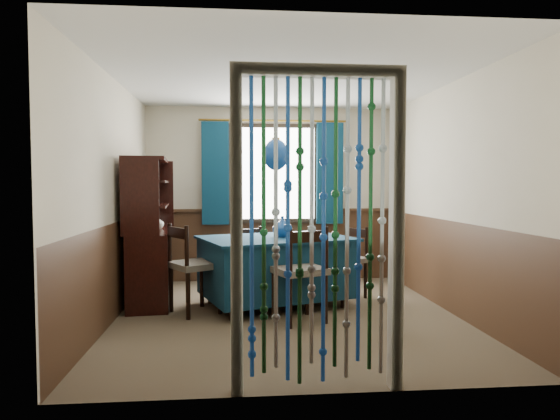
{
  "coord_description": "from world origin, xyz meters",
  "views": [
    {
      "loc": [
        -0.55,
        -5.21,
        1.4
      ],
      "look_at": [
        -0.04,
        0.38,
        1.11
      ],
      "focal_mm": 32.0,
      "sensor_mm": 36.0,
      "label": 1
    }
  ],
  "objects": [
    {
      "name": "floor",
      "position": [
        0.0,
        0.0,
        0.0
      ],
      "size": [
        4.0,
        4.0,
        0.0
      ],
      "primitive_type": "plane",
      "color": "brown",
      "rests_on": "ground"
    },
    {
      "name": "ceiling",
      "position": [
        0.0,
        0.0,
        2.5
      ],
      "size": [
        4.0,
        4.0,
        0.0
      ],
      "primitive_type": "plane",
      "rotation": [
        3.14,
        0.0,
        0.0
      ],
      "color": "silver",
      "rests_on": "ground"
    },
    {
      "name": "wall_back",
      "position": [
        0.0,
        2.0,
        1.25
      ],
      "size": [
        3.6,
        0.0,
        3.6
      ],
      "primitive_type": "plane",
      "rotation": [
        1.57,
        0.0,
        0.0
      ],
      "color": "beige",
      "rests_on": "ground"
    },
    {
      "name": "wall_front",
      "position": [
        0.0,
        -2.0,
        1.25
      ],
      "size": [
        3.6,
        0.0,
        3.6
      ],
      "primitive_type": "plane",
      "rotation": [
        -1.57,
        0.0,
        0.0
      ],
      "color": "beige",
      "rests_on": "ground"
    },
    {
      "name": "wall_left",
      "position": [
        -1.8,
        0.0,
        1.25
      ],
      "size": [
        0.0,
        4.0,
        4.0
      ],
      "primitive_type": "plane",
      "rotation": [
        1.57,
        0.0,
        1.57
      ],
      "color": "beige",
      "rests_on": "ground"
    },
    {
      "name": "wall_right",
      "position": [
        1.8,
        0.0,
        1.25
      ],
      "size": [
        0.0,
        4.0,
        4.0
      ],
      "primitive_type": "plane",
      "rotation": [
        1.57,
        0.0,
        -1.57
      ],
      "color": "beige",
      "rests_on": "ground"
    },
    {
      "name": "wainscot_back",
      "position": [
        0.0,
        1.99,
        0.5
      ],
      "size": [
        3.6,
        0.0,
        3.6
      ],
      "primitive_type": "plane",
      "rotation": [
        1.57,
        0.0,
        0.0
      ],
      "color": "#412918",
      "rests_on": "ground"
    },
    {
      "name": "wainscot_front",
      "position": [
        0.0,
        -1.99,
        0.5
      ],
      "size": [
        3.6,
        0.0,
        3.6
      ],
      "primitive_type": "plane",
      "rotation": [
        -1.57,
        0.0,
        0.0
      ],
      "color": "#412918",
      "rests_on": "ground"
    },
    {
      "name": "wainscot_left",
      "position": [
        -1.79,
        0.0,
        0.5
      ],
      "size": [
        0.0,
        4.0,
        4.0
      ],
      "primitive_type": "plane",
      "rotation": [
        1.57,
        0.0,
        1.57
      ],
      "color": "#412918",
      "rests_on": "ground"
    },
    {
      "name": "wainscot_right",
      "position": [
        1.79,
        0.0,
        0.5
      ],
      "size": [
        0.0,
        4.0,
        4.0
      ],
      "primitive_type": "plane",
      "rotation": [
        1.57,
        0.0,
        -1.57
      ],
      "color": "#412918",
      "rests_on": "ground"
    },
    {
      "name": "window",
      "position": [
        0.0,
        1.95,
        1.55
      ],
      "size": [
        1.32,
        0.12,
        1.42
      ],
      "primitive_type": "cube",
      "color": "black",
      "rests_on": "wall_back"
    },
    {
      "name": "doorway",
      "position": [
        0.0,
        -1.94,
        1.05
      ],
      "size": [
        1.16,
        0.12,
        2.18
      ],
      "primitive_type": null,
      "color": "silver",
      "rests_on": "ground"
    },
    {
      "name": "dining_table",
      "position": [
        -0.08,
        0.45,
        0.45
      ],
      "size": [
        1.91,
        1.59,
        0.79
      ],
      "rotation": [
        0.0,
        0.0,
        0.32
      ],
      "color": "#0D2E45",
      "rests_on": "floor"
    },
    {
      "name": "chair_near",
      "position": [
        0.11,
        -0.26,
        0.52
      ],
      "size": [
        0.61,
        0.6,
        0.97
      ],
      "rotation": [
        0.0,
        0.0,
        0.36
      ],
      "color": "black",
      "rests_on": "floor"
    },
    {
      "name": "chair_far",
      "position": [
        -0.33,
        1.11,
        0.45
      ],
      "size": [
        0.53,
        0.52,
        0.84
      ],
      "rotation": [
        0.0,
        0.0,
        3.49
      ],
      "color": "black",
      "rests_on": "floor"
    },
    {
      "name": "chair_left",
      "position": [
        -1.01,
        0.18,
        0.52
      ],
      "size": [
        0.65,
        0.65,
        0.97
      ],
      "rotation": [
        0.0,
        0.0,
        -1.01
      ],
      "color": "black",
      "rests_on": "floor"
    },
    {
      "name": "chair_right",
      "position": [
        0.84,
        0.8,
        0.46
      ],
      "size": [
        0.58,
        0.58,
        0.87
      ],
      "rotation": [
        0.0,
        0.0,
        2.12
      ],
      "color": "black",
      "rests_on": "floor"
    },
    {
      "name": "sideboard",
      "position": [
        -1.56,
        0.76,
        0.59
      ],
      "size": [
        0.57,
        1.33,
        1.7
      ],
      "rotation": [
        0.0,
        0.0,
        0.09
      ],
      "color": "black",
      "rests_on": "floor"
    },
    {
      "name": "pendant_lamp",
      "position": [
        -0.08,
        0.45,
        1.73
      ],
      "size": [
        0.29,
        0.29,
        0.95
      ],
      "color": "olive",
      "rests_on": "ceiling"
    },
    {
      "name": "vase_table",
      "position": [
        -0.0,
        0.5,
        0.9
      ],
      "size": [
        0.26,
        0.26,
        0.22
      ],
      "primitive_type": "imported",
      "rotation": [
        0.0,
        0.0,
        0.3
      ],
      "color": "navy",
      "rests_on": "dining_table"
    },
    {
      "name": "bowl_shelf",
      "position": [
        -1.5,
        0.53,
        1.18
      ],
      "size": [
        0.23,
        0.23,
        0.05
      ],
      "primitive_type": "imported",
      "rotation": [
        0.0,
        0.0,
        0.19
      ],
      "color": "beige",
      "rests_on": "sideboard"
    },
    {
      "name": "vase_sideboard",
      "position": [
        -1.5,
        1.02,
        0.93
      ],
      "size": [
        0.22,
        0.22,
        0.17
      ],
      "primitive_type": "imported",
      "rotation": [
        0.0,
        0.0,
        -0.37
      ],
      "color": "beige",
      "rests_on": "sideboard"
    }
  ]
}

